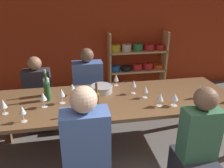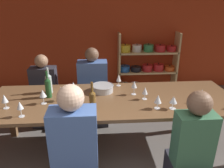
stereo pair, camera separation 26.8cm
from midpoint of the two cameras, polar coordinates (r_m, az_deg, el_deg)
The scene contains 22 objects.
wall_back_red at distance 4.56m, azimuth 0.46°, elevation 14.81°, with size 8.80×0.06×2.70m.
shelf_unit at distance 4.67m, azimuth 10.55°, elevation 4.57°, with size 1.23×0.30×1.25m.
dining_table at distance 2.69m, azimuth 3.02°, elevation -5.23°, with size 3.00×1.00×0.76m.
mixing_bowl at distance 2.83m, azimuth 0.26°, elevation -1.10°, with size 0.28×0.28×0.09m.
wine_bottle_green at distance 2.30m, azimuth -1.81°, elevation -4.43°, with size 0.07×0.07×0.34m.
wine_bottle_dark at distance 2.71m, azimuth -13.69°, elevation -0.86°, with size 0.07×0.07×0.34m.
wine_bottle_amber at distance 2.85m, azimuth -13.63°, elevation 0.26°, with size 0.08×0.08×0.34m.
wine_glass_white_a at distance 2.78m, azimuth -7.38°, elevation -0.42°, with size 0.08×0.08×0.15m.
wine_glass_red_a at distance 2.99m, azimuth 4.31°, elevation 1.50°, with size 0.07×0.07×0.17m.
wine_glass_white_b at distance 2.60m, azimuth -23.69°, elevation -3.66°, with size 0.07×0.07×0.17m.
wine_glass_red_b at distance 2.65m, azimuth 11.51°, elevation -1.87°, with size 0.07×0.07×0.15m.
wine_glass_empty_a at distance 2.78m, azimuth 24.99°, elevation -2.32°, with size 0.07×0.07×0.16m.
wine_glass_white_c at distance 2.74m, azimuth 8.60°, elevation -0.28°, with size 0.07×0.07×0.18m.
wine_glass_white_d at distance 2.58m, azimuth -10.34°, elevation -1.82°, with size 0.08×0.08×0.18m.
wine_glass_empty_b at distance 2.51m, azimuth 18.76°, elevation -4.05°, with size 0.08×0.08×0.15m.
wine_glass_red_c at distance 2.56m, azimuth -14.84°, elevation -2.55°, with size 0.08×0.08×0.17m.
wine_glass_white_f at distance 2.36m, azimuth -19.98°, elevation -5.45°, with size 0.07×0.07×0.17m.
wine_glass_red_d at distance 2.46m, azimuth 15.01°, elevation -3.97°, with size 0.08×0.08×0.16m.
person_near_a at distance 2.11m, azimuth -5.52°, elevation -21.24°, with size 0.40×0.49×1.29m.
person_far_a at distance 3.59m, azimuth -14.86°, elevation -3.68°, with size 0.39×0.49×1.12m.
person_near_b at distance 2.38m, azimuth 22.91°, elevation -18.35°, with size 0.35×0.44×1.19m.
person_far_b at distance 3.52m, azimuth -2.77°, elevation -3.01°, with size 0.46×0.57×1.21m.
Camera 2 is at (-0.22, -0.69, 1.92)m, focal length 35.00 mm.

